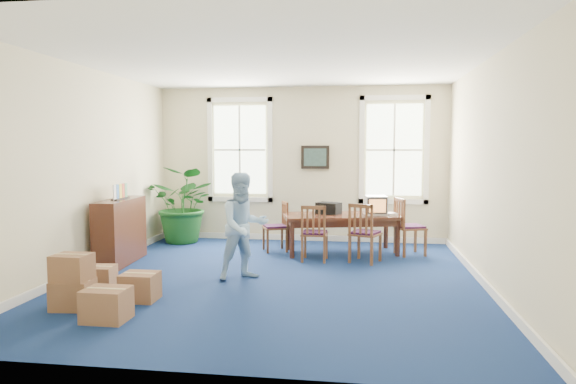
# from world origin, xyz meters

# --- Properties ---
(floor) EXTENTS (6.50, 6.50, 0.00)m
(floor) POSITION_xyz_m (0.00, 0.00, 0.00)
(floor) COLOR navy
(floor) RESTS_ON ground
(ceiling) EXTENTS (6.50, 6.50, 0.00)m
(ceiling) POSITION_xyz_m (0.00, 0.00, 3.20)
(ceiling) COLOR white
(ceiling) RESTS_ON ground
(wall_back) EXTENTS (6.50, 0.00, 6.50)m
(wall_back) POSITION_xyz_m (0.00, 3.25, 1.60)
(wall_back) COLOR beige
(wall_back) RESTS_ON ground
(wall_front) EXTENTS (6.50, 0.00, 6.50)m
(wall_front) POSITION_xyz_m (0.00, -3.25, 1.60)
(wall_front) COLOR beige
(wall_front) RESTS_ON ground
(wall_left) EXTENTS (0.00, 6.50, 6.50)m
(wall_left) POSITION_xyz_m (-3.00, 0.00, 1.60)
(wall_left) COLOR beige
(wall_left) RESTS_ON ground
(wall_right) EXTENTS (0.00, 6.50, 6.50)m
(wall_right) POSITION_xyz_m (3.00, 0.00, 1.60)
(wall_right) COLOR beige
(wall_right) RESTS_ON ground
(baseboard_back) EXTENTS (6.00, 0.04, 0.12)m
(baseboard_back) POSITION_xyz_m (0.00, 3.22, 0.06)
(baseboard_back) COLOR white
(baseboard_back) RESTS_ON ground
(baseboard_left) EXTENTS (0.04, 6.50, 0.12)m
(baseboard_left) POSITION_xyz_m (-2.97, 0.00, 0.06)
(baseboard_left) COLOR white
(baseboard_left) RESTS_ON ground
(baseboard_right) EXTENTS (0.04, 6.50, 0.12)m
(baseboard_right) POSITION_xyz_m (2.97, 0.00, 0.06)
(baseboard_right) COLOR white
(baseboard_right) RESTS_ON ground
(window_left) EXTENTS (1.40, 0.12, 2.20)m
(window_left) POSITION_xyz_m (-1.30, 3.23, 1.90)
(window_left) COLOR white
(window_left) RESTS_ON ground
(window_right) EXTENTS (1.40, 0.12, 2.20)m
(window_right) POSITION_xyz_m (1.90, 3.23, 1.90)
(window_right) COLOR white
(window_right) RESTS_ON ground
(wall_picture) EXTENTS (0.58, 0.06, 0.48)m
(wall_picture) POSITION_xyz_m (0.30, 3.20, 1.75)
(wall_picture) COLOR black
(wall_picture) RESTS_ON ground
(conference_table) EXTENTS (2.27, 1.42, 0.72)m
(conference_table) POSITION_xyz_m (0.89, 2.04, 0.36)
(conference_table) COLOR #472216
(conference_table) RESTS_ON ground
(crt_tv) EXTENTS (0.44, 0.47, 0.35)m
(crt_tv) POSITION_xyz_m (1.52, 2.09, 0.89)
(crt_tv) COLOR #B7B7BC
(crt_tv) RESTS_ON conference_table
(game_console) EXTENTS (0.21, 0.23, 0.05)m
(game_console) POSITION_xyz_m (1.80, 2.04, 0.74)
(game_console) COLOR white
(game_console) RESTS_ON conference_table
(equipment_bag) EXTENTS (0.50, 0.43, 0.21)m
(equipment_bag) POSITION_xyz_m (0.65, 2.09, 0.83)
(equipment_bag) COLOR black
(equipment_bag) RESTS_ON conference_table
(chair_near_left) EXTENTS (0.45, 0.45, 0.98)m
(chair_near_left) POSITION_xyz_m (0.46, 1.32, 0.49)
(chair_near_left) COLOR brown
(chair_near_left) RESTS_ON ground
(chair_near_right) EXTENTS (0.60, 0.60, 1.02)m
(chair_near_right) POSITION_xyz_m (1.33, 1.32, 0.51)
(chair_near_right) COLOR brown
(chair_near_right) RESTS_ON ground
(chair_end_left) EXTENTS (0.55, 0.55, 0.93)m
(chair_end_left) POSITION_xyz_m (-0.35, 2.04, 0.47)
(chair_end_left) COLOR brown
(chair_end_left) RESTS_ON ground
(chair_end_right) EXTENTS (0.60, 0.60, 1.04)m
(chair_end_right) POSITION_xyz_m (2.14, 2.04, 0.52)
(chair_end_right) COLOR brown
(chair_end_right) RESTS_ON ground
(man) EXTENTS (0.98, 0.93, 1.58)m
(man) POSITION_xyz_m (-0.47, -0.05, 0.79)
(man) COLOR #9CC5EA
(man) RESTS_ON ground
(credenza) EXTENTS (0.48, 1.40, 1.08)m
(credenza) POSITION_xyz_m (-2.75, 0.64, 0.54)
(credenza) COLOR #472216
(credenza) RESTS_ON ground
(brochure_rack) EXTENTS (0.36, 0.61, 0.27)m
(brochure_rack) POSITION_xyz_m (-2.73, 0.64, 1.22)
(brochure_rack) COLOR #99999E
(brochure_rack) RESTS_ON credenza
(potted_plant) EXTENTS (1.59, 1.45, 1.57)m
(potted_plant) POSITION_xyz_m (-2.33, 2.66, 0.78)
(potted_plant) COLOR #144A18
(potted_plant) RESTS_ON ground
(cardboard_boxes) EXTENTS (1.31, 1.31, 0.70)m
(cardboard_boxes) POSITION_xyz_m (-2.03, -1.64, 0.35)
(cardboard_boxes) COLOR #8E5F40
(cardboard_boxes) RESTS_ON ground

